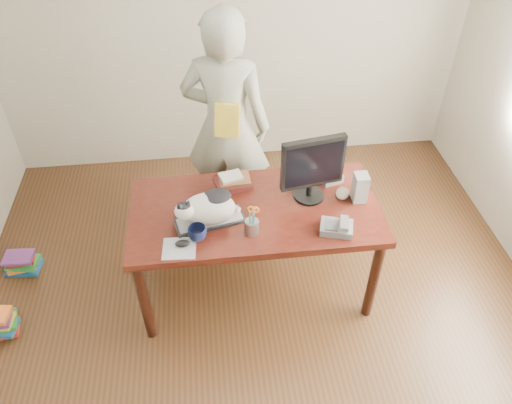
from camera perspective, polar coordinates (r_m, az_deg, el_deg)
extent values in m
plane|color=black|center=(3.38, 1.15, -17.20)|extent=(4.50, 4.50, 0.00)
plane|color=beige|center=(4.29, -2.85, 20.35)|extent=(4.00, 0.00, 4.00)
cube|color=black|center=(3.20, -0.11, -1.09)|extent=(1.60, 0.80, 0.05)
cylinder|color=black|center=(3.26, -12.64, -11.01)|extent=(0.07, 0.07, 0.70)
cylinder|color=black|center=(3.38, 13.29, -8.64)|extent=(0.07, 0.07, 0.70)
cylinder|color=black|center=(3.72, -12.13, -2.73)|extent=(0.07, 0.07, 0.70)
cylinder|color=black|center=(3.83, 10.38, -0.93)|extent=(0.07, 0.07, 0.70)
cube|color=black|center=(3.68, -0.75, -1.07)|extent=(1.45, 0.03, 0.50)
cube|color=black|center=(3.10, -5.30, -2.15)|extent=(0.45, 0.25, 0.02)
cube|color=#A2A2A7|center=(3.09, -5.31, -1.98)|extent=(0.42, 0.21, 0.00)
ellipsoid|color=white|center=(3.03, -5.41, -0.76)|extent=(0.36, 0.26, 0.20)
ellipsoid|color=white|center=(2.96, -8.19, -1.02)|extent=(0.14, 0.13, 0.11)
ellipsoid|color=black|center=(2.94, -8.26, -0.50)|extent=(0.10, 0.09, 0.04)
cone|color=black|center=(2.91, -8.77, -0.36)|extent=(0.06, 0.06, 0.07)
cone|color=black|center=(2.92, -7.76, -0.13)|extent=(0.06, 0.06, 0.07)
ellipsoid|color=black|center=(2.98, -4.46, 0.70)|extent=(0.20, 0.17, 0.04)
cylinder|color=white|center=(3.13, -2.81, -0.48)|extent=(0.12, 0.12, 0.05)
cylinder|color=black|center=(3.28, 6.04, 0.75)|extent=(0.23, 0.23, 0.02)
cylinder|color=black|center=(3.25, 6.11, 1.47)|extent=(0.05, 0.05, 0.09)
cube|color=black|center=(3.10, 6.52, 4.48)|extent=(0.41, 0.12, 0.34)
cube|color=black|center=(3.08, 6.69, 4.21)|extent=(0.37, 0.07, 0.29)
cylinder|color=#939298|center=(2.99, -0.47, -2.86)|extent=(0.11, 0.11, 0.09)
cylinder|color=black|center=(2.94, -0.77, -1.58)|extent=(0.03, 0.03, 0.14)
cylinder|color=#0D4FB7|center=(2.93, -0.25, -1.92)|extent=(0.03, 0.03, 0.14)
cylinder|color=red|center=(2.95, -0.42, -1.52)|extent=(0.02, 0.04, 0.14)
cylinder|color=#17762C|center=(2.93, -0.71, -1.90)|extent=(0.02, 0.03, 0.14)
cylinder|color=silver|center=(2.92, -0.35, -1.68)|extent=(0.01, 0.03, 0.10)
cylinder|color=silver|center=(2.92, -0.21, -1.70)|extent=(0.02, 0.02, 0.10)
torus|color=orange|center=(2.89, -0.58, -0.84)|extent=(0.05, 0.03, 0.04)
torus|color=orange|center=(2.88, -0.03, -0.90)|extent=(0.05, 0.03, 0.04)
cube|color=#A7ACB3|center=(2.96, -8.77, -5.26)|extent=(0.21, 0.19, 0.00)
ellipsoid|color=black|center=(2.96, -8.42, -4.71)|extent=(0.09, 0.06, 0.04)
imported|color=black|center=(2.98, -6.72, -3.57)|extent=(0.16, 0.16, 0.09)
cube|color=slate|center=(3.06, 9.19, -2.93)|extent=(0.22, 0.19, 0.05)
cube|color=#464649|center=(3.03, 8.63, -2.63)|extent=(0.10, 0.11, 0.01)
cube|color=silver|center=(3.04, 10.07, -2.39)|extent=(0.09, 0.17, 0.06)
cube|color=#9C9C9F|center=(3.25, 11.81, 1.64)|extent=(0.09, 0.10, 0.20)
sphere|color=silver|center=(3.28, 9.84, 0.98)|extent=(0.08, 0.08, 0.08)
cube|color=#491315|center=(3.35, -2.66, 2.15)|extent=(0.25, 0.20, 0.04)
cube|color=#59321E|center=(3.33, -2.48, 2.58)|extent=(0.21, 0.16, 0.03)
cube|color=silver|center=(3.31, -2.87, 2.91)|extent=(0.17, 0.15, 0.02)
cube|color=slate|center=(3.44, 8.20, 3.15)|extent=(0.19, 0.23, 0.05)
cube|color=#464649|center=(3.41, 8.49, 3.27)|extent=(0.12, 0.12, 0.01)
imported|color=beige|center=(3.69, -3.41, 8.58)|extent=(0.74, 0.59, 1.78)
cube|color=yellow|center=(3.46, -3.30, 9.27)|extent=(0.19, 0.14, 0.23)
cube|color=#A02116|center=(3.87, -27.10, -12.85)|extent=(0.25, 0.19, 0.03)
cube|color=#174F8A|center=(3.84, -27.12, -12.64)|extent=(0.23, 0.18, 0.03)
cube|color=#174F8A|center=(4.19, -24.94, -6.81)|extent=(0.25, 0.19, 0.03)
cube|color=orange|center=(4.18, -25.15, -6.46)|extent=(0.22, 0.19, 0.03)
cube|color=#278334|center=(4.14, -25.07, -6.28)|extent=(0.24, 0.19, 0.03)
cube|color=#A02116|center=(4.13, -25.28, -5.87)|extent=(0.21, 0.16, 0.03)
cube|color=#632D72|center=(4.11, -25.52, -5.73)|extent=(0.22, 0.17, 0.03)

